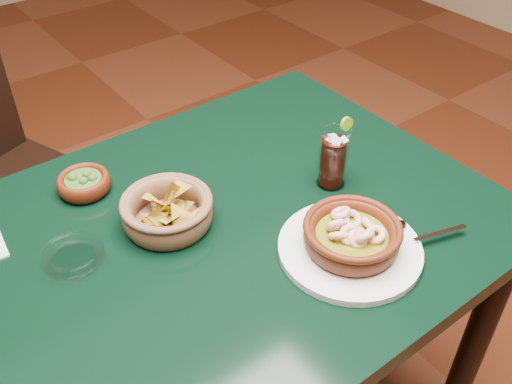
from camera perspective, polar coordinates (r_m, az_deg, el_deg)
dining_table at (r=1.13m, az=-6.35°, el=-8.50°), size 1.20×0.80×0.75m
shrimp_plate at (r=1.02m, az=9.53°, el=-4.63°), size 0.33×0.26×0.08m
chip_basket at (r=1.08m, az=-8.85°, el=-1.92°), size 0.20×0.20×0.12m
guacamole_ramekin at (r=1.20m, az=-16.83°, el=0.87°), size 0.13×0.13×0.04m
cola_drink at (r=1.15m, az=7.70°, el=3.38°), size 0.13×0.13×0.15m
glass_ashtray at (r=1.06m, az=-17.86°, el=-6.09°), size 0.12×0.12×0.03m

